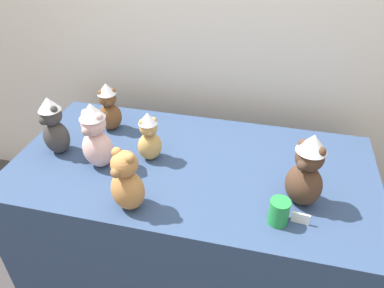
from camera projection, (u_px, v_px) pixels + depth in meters
wall_back at (221, 14)px, 2.00m from camera, size 7.00×0.08×2.60m
display_table at (192, 221)px, 1.97m from camera, size 1.72×0.88×0.78m
teddy_bear_honey at (149, 137)px, 1.71m from camera, size 0.15×0.15×0.26m
teddy_bear_blush at (96, 137)px, 1.65m from camera, size 0.18×0.16×0.33m
teddy_bear_chestnut at (109, 108)px, 1.93m from camera, size 0.16×0.15×0.27m
teddy_bear_cocoa at (306, 171)px, 1.44m from camera, size 0.20×0.19×0.34m
teddy_bear_charcoal at (54, 126)px, 1.75m from camera, size 0.17×0.16×0.30m
teddy_bear_caramel at (127, 182)px, 1.44m from camera, size 0.18×0.17×0.28m
party_cup_green at (279, 212)px, 1.41m from camera, size 0.08×0.08×0.11m
name_card_front_left at (301, 218)px, 1.43m from camera, size 0.07×0.01×0.05m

